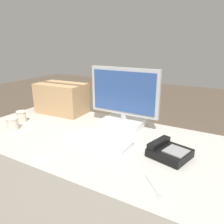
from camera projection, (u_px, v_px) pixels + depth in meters
ground_plane at (96, 224)px, 1.67m from camera, size 12.00×12.00×0.00m
office_desk at (95, 184)px, 1.56m from camera, size 1.80×0.90×0.73m
monitor at (124, 103)px, 1.60m from camera, size 0.53×0.23×0.43m
keyboard at (98, 139)px, 1.39m from camera, size 0.44×0.16×0.03m
desk_phone at (169, 152)px, 1.20m from camera, size 0.24×0.23×0.08m
paper_cup_left at (22, 116)px, 1.72m from camera, size 0.07×0.07×0.09m
paper_cup_right at (13, 124)px, 1.57m from camera, size 0.08×0.08×0.09m
spoon at (155, 189)px, 0.94m from camera, size 0.13×0.13×0.00m
cardboard_box at (62, 98)px, 1.92m from camera, size 0.44×0.28×0.26m
sticky_note_pad at (43, 160)px, 1.17m from camera, size 0.07×0.07×0.01m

